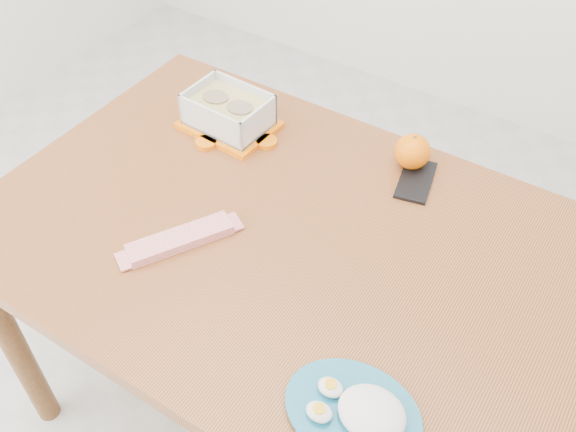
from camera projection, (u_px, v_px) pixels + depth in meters
The scene contains 7 objects.
ground at pixel (229, 395), 1.89m from camera, with size 3.50×3.50×0.00m, color #B7B7B2.
dining_table at pixel (288, 265), 1.38m from camera, with size 1.29×0.86×0.75m.
food_container at pixel (228, 112), 1.55m from camera, with size 0.23×0.18×0.09m.
orange_fruit at pixel (412, 152), 1.45m from camera, with size 0.08×0.08×0.08m, color orange.
rice_plate at pixel (359, 411), 1.02m from camera, with size 0.24×0.24×0.06m.
candy_bar at pixel (180, 239), 1.30m from camera, with size 0.22×0.05×0.02m, color red.
smartphone at pixel (416, 180), 1.43m from camera, with size 0.07×0.14×0.01m, color black.
Camera 1 is at (0.67, -0.71, 1.72)m, focal length 40.00 mm.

